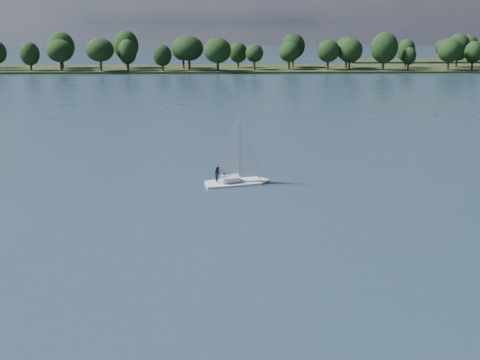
{
  "coord_description": "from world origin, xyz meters",
  "views": [
    {
      "loc": [
        -10.88,
        -21.53,
        19.71
      ],
      "look_at": [
        -9.61,
        36.39,
        2.5
      ],
      "focal_mm": 40.0,
      "sensor_mm": 36.0,
      "label": 1
    }
  ],
  "objects": [
    {
      "name": "ground",
      "position": [
        0.0,
        100.0,
        0.0
      ],
      "size": [
        700.0,
        700.0,
        0.0
      ],
      "primitive_type": "plane",
      "color": "#233342",
      "rests_on": "ground"
    },
    {
      "name": "far_shore",
      "position": [
        0.0,
        212.0,
        0.0
      ],
      "size": [
        660.0,
        40.0,
        1.5
      ],
      "primitive_type": "cube",
      "color": "black",
      "rests_on": "ground"
    },
    {
      "name": "sailboat",
      "position": [
        -10.22,
        42.77,
        2.75
      ],
      "size": [
        7.76,
        3.88,
        9.84
      ],
      "rotation": [
        0.0,
        0.0,
        0.25
      ],
      "color": "silver",
      "rests_on": "ground"
    },
    {
      "name": "treeline",
      "position": [
        0.05,
        207.64,
        8.06
      ],
      "size": [
        562.73,
        73.83,
        18.03
      ],
      "color": "black",
      "rests_on": "ground"
    }
  ]
}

